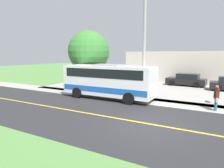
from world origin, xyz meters
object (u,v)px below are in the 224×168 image
Objects in this scene: shuttle_bus_front at (108,80)px; street_light_pole at (144,43)px; tree_curbside at (89,51)px; commercial_building at (198,66)px; pedestrian_with_bags at (216,97)px; parked_car_near at (186,80)px.

street_light_pole reaches higher than shuttle_bus_front.
shuttle_bus_front is 0.96× the size of street_light_pole.
commercial_building is at bearing 146.99° from tree_curbside.
tree_curbside is (-2.94, -4.08, 2.40)m from shuttle_bus_front.
shuttle_bus_front is at bearing -88.72° from pedestrian_with_bags.
tree_curbside reaches higher than pedestrian_with_bags.
shuttle_bus_front is at bearing -23.36° from parked_car_near.
shuttle_bus_front is 1.75× the size of parked_car_near.
street_light_pole is at bearing 70.08° from tree_curbside.
commercial_building is (-16.94, 5.01, 0.46)m from shuttle_bus_front.
pedestrian_with_bags is 6.31m from street_light_pole.
shuttle_bus_front is 11.48m from parked_car_near.
parked_car_near is 0.25× the size of commercial_building.
pedestrian_with_bags is 0.27× the size of tree_curbside.
street_light_pole is at bearing -92.62° from pedestrian_with_bags.
commercial_building is at bearing -169.73° from pedestrian_with_bags.
pedestrian_with_bags is 0.09× the size of commercial_building.
shuttle_bus_front reaches higher than pedestrian_with_bags.
tree_curbside reaches higher than parked_car_near.
pedestrian_with_bags is at bearing 77.20° from tree_curbside.
street_light_pole reaches higher than pedestrian_with_bags.
pedestrian_with_bags is at bearing 10.27° from commercial_building.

